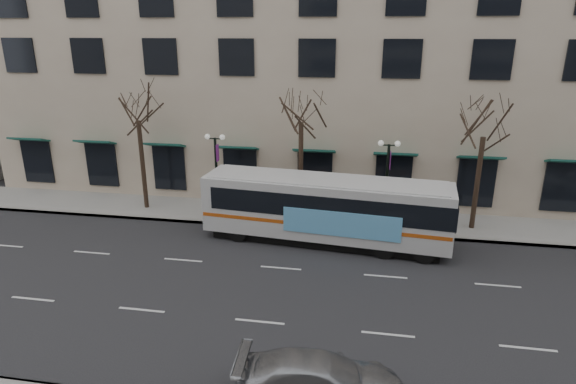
% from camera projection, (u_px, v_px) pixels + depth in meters
% --- Properties ---
extents(ground, '(160.00, 160.00, 0.00)m').
position_uv_depth(ground, '(271.00, 292.00, 21.21)').
color(ground, black).
rests_on(ground, ground).
extents(sidewalk_far, '(80.00, 4.00, 0.15)m').
position_uv_depth(sidewalk_far, '(383.00, 222.00, 28.78)').
color(sidewalk_far, gray).
rests_on(sidewalk_far, ground).
extents(building_hotel, '(40.00, 20.00, 24.00)m').
position_uv_depth(building_hotel, '(299.00, 16.00, 37.30)').
color(building_hotel, tan).
rests_on(building_hotel, ground).
extents(tree_far_left, '(3.60, 3.60, 8.34)m').
position_uv_depth(tree_far_left, '(137.00, 105.00, 28.88)').
color(tree_far_left, black).
rests_on(tree_far_left, ground).
extents(tree_far_mid, '(3.60, 3.60, 8.55)m').
position_uv_depth(tree_far_mid, '(301.00, 106.00, 27.21)').
color(tree_far_mid, black).
rests_on(tree_far_mid, ground).
extents(tree_far_right, '(3.60, 3.60, 8.06)m').
position_uv_depth(tree_far_right, '(486.00, 119.00, 25.77)').
color(tree_far_right, black).
rests_on(tree_far_right, ground).
extents(lamp_post_left, '(1.22, 0.45, 5.21)m').
position_uv_depth(lamp_post_left, '(217.00, 172.00, 28.72)').
color(lamp_post_left, black).
rests_on(lamp_post_left, ground).
extents(lamp_post_right, '(1.22, 0.45, 5.21)m').
position_uv_depth(lamp_post_right, '(387.00, 180.00, 27.12)').
color(lamp_post_right, black).
rests_on(lamp_post_right, ground).
extents(city_bus, '(13.38, 4.14, 3.57)m').
position_uv_depth(city_bus, '(327.00, 208.00, 25.69)').
color(city_bus, silver).
rests_on(city_bus, ground).
extents(silver_car, '(5.40, 2.47, 1.53)m').
position_uv_depth(silver_car, '(321.00, 381.00, 14.73)').
color(silver_car, '#9C9FA4').
rests_on(silver_car, ground).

